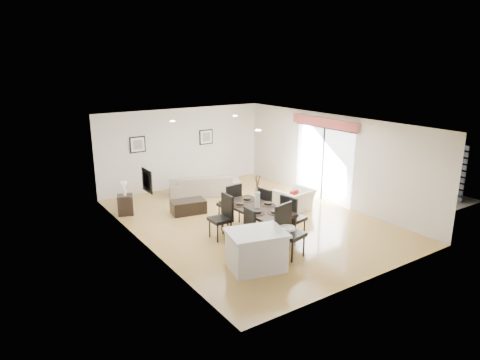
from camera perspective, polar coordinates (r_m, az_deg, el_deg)
ground at (r=11.78m, az=1.36°, el=-5.41°), size 8.00×8.00×0.00m
wall_back at (r=14.73m, az=-7.63°, el=4.24°), size 6.00×0.04×2.70m
wall_front at (r=8.57m, az=17.08°, el=-4.75°), size 6.00×0.04×2.70m
wall_left at (r=10.00m, az=-12.78°, el=-1.51°), size 0.04×8.00×2.70m
wall_right at (r=13.28m, az=12.05°, el=2.77°), size 0.04×8.00×2.70m
ceiling at (r=11.10m, az=1.45°, el=7.71°), size 6.00×8.00×0.02m
sofa at (r=13.96m, az=-4.72°, el=-0.61°), size 2.45×1.73×0.67m
armchair at (r=12.50m, az=7.24°, el=-2.70°), size 1.11×1.00×0.65m
courtyard_plant_a at (r=14.81m, az=20.80°, el=-0.75°), size 0.70×0.67×0.62m
courtyard_plant_b at (r=16.30m, az=16.37°, el=1.14°), size 0.38×0.38×0.64m
dining_table at (r=10.44m, az=2.29°, el=-4.06°), size 1.06×1.96×0.80m
dining_chair_wnear at (r=9.76m, az=0.73°, el=-6.45°), size 0.48×0.48×1.01m
dining_chair_wfar at (r=10.49m, az=-2.22°, el=-4.57°), size 0.49×0.49×1.09m
dining_chair_enear at (r=10.50m, az=6.86°, el=-4.61°), size 0.58×0.58×1.10m
dining_chair_efar at (r=11.21m, az=3.68°, el=-3.36°), size 0.55×0.55×1.05m
dining_chair_head at (r=9.59m, az=6.35°, el=-6.33°), size 0.63×0.63×1.19m
dining_chair_foot at (r=11.39m, az=-1.17°, el=-2.87°), size 0.54×0.54×1.10m
vase at (r=10.31m, az=2.32°, el=-2.04°), size 0.97×1.52×0.80m
coffee_table at (r=12.36m, az=-6.92°, el=-3.55°), size 1.04×0.74×0.38m
side_table at (r=12.58m, az=-15.02°, el=-3.20°), size 0.55×0.55×0.57m
table_lamp at (r=12.42m, az=-15.19°, el=-0.83°), size 0.21×0.21×0.40m
cushion at (r=12.32m, az=7.22°, el=-2.05°), size 0.30×0.14×0.29m
kitchen_island at (r=9.05m, az=2.20°, el=-9.29°), size 1.38×1.17×0.83m
bar_stool at (r=9.43m, az=6.30°, el=-6.84°), size 0.34×0.34×0.75m
framed_print_back_left at (r=14.02m, az=-13.50°, el=4.62°), size 0.52×0.04×0.52m
framed_print_back_right at (r=15.06m, az=-4.54°, el=5.74°), size 0.52×0.04×0.52m
framed_print_left_wall at (r=9.75m, az=-12.29°, el=-0.09°), size 0.04×0.52×0.52m
sliding_door at (r=13.39m, az=11.08°, el=4.31°), size 0.12×2.70×2.57m
courtyard at (r=16.26m, az=17.62°, el=3.19°), size 6.00×6.00×2.00m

